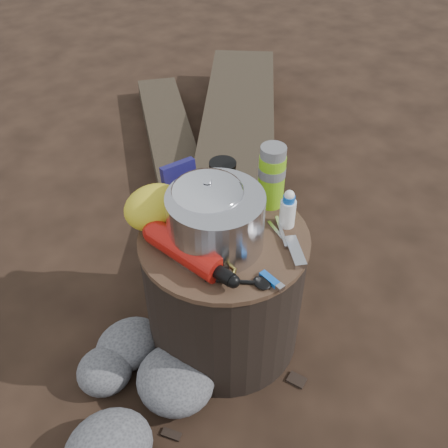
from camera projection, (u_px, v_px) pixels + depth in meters
ground at (224, 333)px, 1.70m from camera, size 60.00×60.00×0.00m
stump at (224, 289)px, 1.56m from camera, size 0.47×0.47×0.43m
log_main at (236, 158)px, 2.32m from camera, size 1.59×1.72×0.17m
log_small at (170, 138)px, 2.52m from camera, size 0.68×1.11×0.09m
foil_windscreen at (216, 220)px, 1.34m from camera, size 0.26×0.26×0.16m
camping_pot at (208, 210)px, 1.35m from camera, size 0.18×0.18×0.18m
fuel_bottle at (185, 251)px, 1.32m from camera, size 0.12×0.30×0.07m
thermos at (272, 177)px, 1.46m from camera, size 0.08×0.08×0.19m
travel_mug at (223, 179)px, 1.52m from camera, size 0.08×0.08×0.11m
stuff_sack at (154, 207)px, 1.41m from camera, size 0.17×0.14×0.12m
food_pouch at (180, 183)px, 1.49m from camera, size 0.10×0.03×0.13m
lighter at (270, 279)px, 1.28m from camera, size 0.02×0.07×0.01m
multitool at (295, 252)px, 1.36m from camera, size 0.08×0.11×0.02m
pot_grabber at (280, 234)px, 1.41m from camera, size 0.08×0.13×0.01m
spork at (232, 281)px, 1.28m from camera, size 0.14×0.13×0.01m
squeeze_bottle at (288, 210)px, 1.42m from camera, size 0.04×0.04×0.10m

